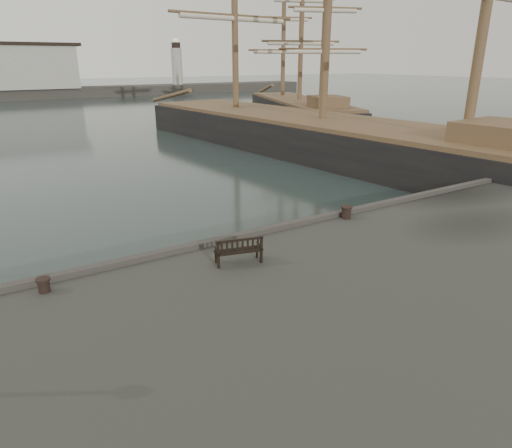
{
  "coord_description": "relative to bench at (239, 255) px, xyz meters",
  "views": [
    {
      "loc": [
        -6.26,
        -12.77,
        7.31
      ],
      "look_at": [
        1.48,
        -0.5,
        2.1
      ],
      "focal_mm": 32.0,
      "sensor_mm": 36.0,
      "label": 1
    }
  ],
  "objects": [
    {
      "name": "ground",
      "position": [
        0.02,
        1.89,
        -1.82
      ],
      "size": [
        400.0,
        400.0,
        0.0
      ],
      "primitive_type": "plane",
      "color": "black",
      "rests_on": "ground"
    },
    {
      "name": "bench",
      "position": [
        0.0,
        0.0,
        0.0
      ],
      "size": [
        1.5,
        0.84,
        0.82
      ],
      "rotation": [
        0.0,
        0.0,
        -0.26
      ],
      "color": "black",
      "rests_on": "quay"
    },
    {
      "name": "bollard_left",
      "position": [
        -5.25,
        1.15,
        -0.07
      ],
      "size": [
        0.38,
        0.38,
        0.39
      ],
      "primitive_type": "cylinder",
      "rotation": [
        0.0,
        0.0,
        -0.02
      ],
      "color": "black",
      "rests_on": "quay"
    },
    {
      "name": "bollard_right",
      "position": [
        5.59,
        1.37,
        -0.02
      ],
      "size": [
        0.58,
        0.58,
        0.48
      ],
      "primitive_type": "cylinder",
      "rotation": [
        0.0,
        0.0,
        0.31
      ],
      "color": "black",
      "rests_on": "quay"
    },
    {
      "name": "tall_ship_main",
      "position": [
        18.4,
        18.09,
        -1.0
      ],
      "size": [
        12.72,
        44.19,
        32.67
      ],
      "rotation": [
        0.0,
        0.0,
        0.09
      ],
      "color": "black",
      "rests_on": "ground"
    },
    {
      "name": "tall_ship_far",
      "position": [
        29.66,
        35.98,
        -1.02
      ],
      "size": [
        15.32,
        28.62,
        24.21
      ],
      "rotation": [
        0.0,
        0.0,
        -0.35
      ],
      "color": "black",
      "rests_on": "ground"
    }
  ]
}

